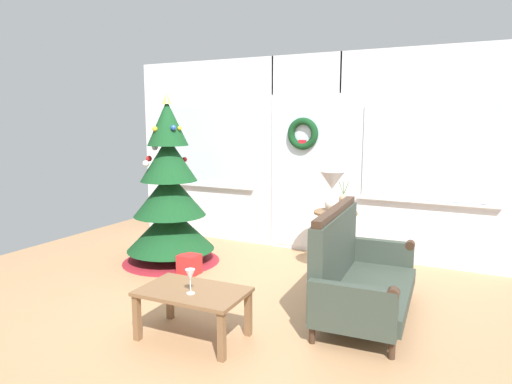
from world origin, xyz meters
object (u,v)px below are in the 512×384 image
at_px(side_table, 335,230).
at_px(flower_vase, 343,203).
at_px(settee_sofa, 355,273).
at_px(coffee_table, 193,297).
at_px(christmas_tree, 170,202).
at_px(table_lamp, 332,185).
at_px(wine_glass, 190,276).
at_px(gift_box, 189,264).

xyz_separation_m(side_table, flower_vase, (0.10, -0.06, 0.33)).
height_order(settee_sofa, flower_vase, flower_vase).
distance_m(side_table, coffee_table, 2.06).
bearing_deg(christmas_tree, flower_vase, 10.32).
relative_size(table_lamp, flower_vase, 1.26).
height_order(side_table, wine_glass, side_table).
bearing_deg(settee_sofa, gift_box, 173.47).
xyz_separation_m(table_lamp, wine_glass, (-0.47, -2.08, -0.47)).
bearing_deg(flower_vase, table_lamp, 147.99).
bearing_deg(christmas_tree, coffee_table, -48.15).
height_order(coffee_table, gift_box, coffee_table).
relative_size(table_lamp, coffee_table, 0.51).
height_order(table_lamp, wine_glass, table_lamp).
height_order(christmas_tree, side_table, christmas_tree).
height_order(settee_sofa, table_lamp, table_lamp).
xyz_separation_m(side_table, gift_box, (-1.47, -0.72, -0.40)).
bearing_deg(gift_box, side_table, 26.22).
bearing_deg(wine_glass, table_lamp, 77.37).
height_order(christmas_tree, coffee_table, christmas_tree).
distance_m(settee_sofa, wine_glass, 1.50).
distance_m(christmas_tree, side_table, 2.00).
distance_m(side_table, wine_glass, 2.11).
xyz_separation_m(christmas_tree, wine_glass, (1.41, -1.61, -0.20)).
relative_size(flower_vase, coffee_table, 0.41).
relative_size(flower_vase, gift_box, 1.57).
relative_size(side_table, wine_glass, 3.70).
bearing_deg(christmas_tree, gift_box, -31.74).
height_order(christmas_tree, settee_sofa, christmas_tree).
relative_size(settee_sofa, table_lamp, 3.45).
height_order(flower_vase, wine_glass, flower_vase).
distance_m(settee_sofa, table_lamp, 1.29).
bearing_deg(settee_sofa, wine_glass, -132.38).
distance_m(flower_vase, gift_box, 1.85).
bearing_deg(flower_vase, settee_sofa, -67.01).
bearing_deg(side_table, table_lamp, 146.31).
bearing_deg(christmas_tree, table_lamp, 14.08).
xyz_separation_m(flower_vase, wine_glass, (-0.63, -1.98, -0.30)).
xyz_separation_m(settee_sofa, coffee_table, (-1.03, -1.03, -0.04)).
relative_size(christmas_tree, coffee_table, 2.37).
bearing_deg(gift_box, flower_vase, 22.92).
xyz_separation_m(table_lamp, gift_box, (-1.41, -0.76, -0.90)).
height_order(christmas_tree, wine_glass, christmas_tree).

